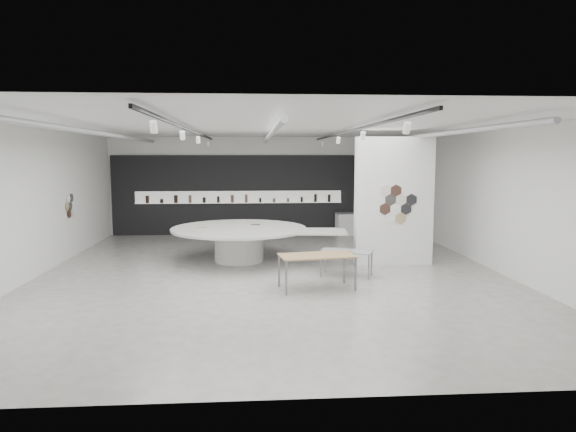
{
  "coord_description": "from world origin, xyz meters",
  "views": [
    {
      "loc": [
        -0.47,
        -13.17,
        3.07
      ],
      "look_at": [
        0.52,
        1.2,
        1.38
      ],
      "focal_mm": 32.0,
      "sensor_mm": 36.0,
      "label": 1
    }
  ],
  "objects": [
    {
      "name": "partition_column",
      "position": [
        3.5,
        1.0,
        1.8
      ],
      "size": [
        2.2,
        0.38,
        3.6
      ],
      "color": "white",
      "rests_on": "ground"
    },
    {
      "name": "kitchen_counter",
      "position": [
        3.52,
        6.54,
        0.43
      ],
      "size": [
        1.56,
        0.72,
        1.19
      ],
      "rotation": [
        0.0,
        0.0,
        0.09
      ],
      "color": "white",
      "rests_on": "ground"
    },
    {
      "name": "back_wall_display",
      "position": [
        -0.08,
        6.93,
        1.54
      ],
      "size": [
        11.8,
        0.27,
        3.1
      ],
      "color": "black",
      "rests_on": "ground"
    },
    {
      "name": "room",
      "position": [
        -0.09,
        -0.0,
        2.07
      ],
      "size": [
        12.02,
        14.02,
        3.82
      ],
      "color": "#A4A19A",
      "rests_on": "ground"
    },
    {
      "name": "sample_table_wood",
      "position": [
        0.99,
        -1.6,
        0.74
      ],
      "size": [
        1.82,
        1.11,
        0.8
      ],
      "rotation": [
        0.0,
        0.0,
        0.16
      ],
      "color": "#A18253",
      "rests_on": "ground"
    },
    {
      "name": "display_island",
      "position": [
        -0.8,
        1.66,
        0.65
      ],
      "size": [
        5.17,
        4.24,
        1.01
      ],
      "rotation": [
        0.0,
        0.0,
        -0.08
      ],
      "color": "white",
      "rests_on": "ground"
    },
    {
      "name": "sample_table_stone",
      "position": [
        1.92,
        -0.37,
        0.61
      ],
      "size": [
        1.43,
        1.05,
        0.66
      ],
      "rotation": [
        0.0,
        0.0,
        -0.35
      ],
      "color": "gray",
      "rests_on": "ground"
    }
  ]
}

